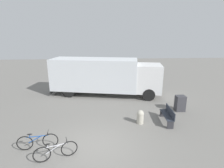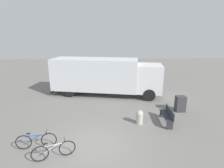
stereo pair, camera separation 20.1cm
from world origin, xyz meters
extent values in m
plane|color=slate|center=(0.00, 0.00, 0.00)|extent=(60.00, 60.00, 0.00)
cube|color=silver|center=(-0.19, 7.19, 1.72)|extent=(7.18, 3.58, 2.52)
cube|color=silver|center=(4.11, 6.35, 1.53)|extent=(2.28, 2.53, 2.14)
cube|color=black|center=(-3.61, 7.85, 0.25)|extent=(0.52, 2.17, 0.16)
cylinder|color=black|center=(4.30, 7.32, 0.46)|extent=(0.96, 0.45, 0.92)
cylinder|color=black|center=(3.92, 5.37, 0.46)|extent=(0.96, 0.45, 0.92)
cylinder|color=black|center=(-1.85, 8.52, 0.46)|extent=(0.96, 0.45, 0.92)
cylinder|color=black|center=(-2.23, 6.57, 0.46)|extent=(0.96, 0.45, 0.92)
cube|color=#282D38|center=(4.00, 1.90, 0.46)|extent=(0.51, 1.58, 0.04)
cube|color=#282D38|center=(4.18, 1.89, 0.65)|extent=(0.15, 1.55, 0.42)
cube|color=#2D2D33|center=(3.94, 1.17, 0.22)|extent=(0.34, 0.07, 0.44)
cube|color=#2D2D33|center=(4.05, 2.63, 0.22)|extent=(0.34, 0.07, 0.44)
torus|color=black|center=(-2.99, -0.14, 0.34)|extent=(0.68, 0.13, 0.68)
torus|color=black|center=(-1.95, 0.00, 0.34)|extent=(0.68, 0.13, 0.68)
cylinder|color=#1E4C9E|center=(-2.47, -0.07, 0.61)|extent=(0.89, 0.15, 0.04)
cylinder|color=#1E4C9E|center=(-2.55, -0.08, 0.48)|extent=(0.59, 0.11, 0.32)
cylinder|color=#1E4C9E|center=(-2.76, -0.11, 0.66)|extent=(0.03, 0.03, 0.11)
ellipsoid|color=black|center=(-2.76, -0.11, 0.74)|extent=(0.23, 0.12, 0.05)
cylinder|color=black|center=(-2.03, -0.01, 0.68)|extent=(0.03, 0.03, 0.14)
cylinder|color=black|center=(-2.03, -0.01, 0.75)|extent=(0.08, 0.44, 0.02)
torus|color=black|center=(-2.02, -0.95, 0.34)|extent=(0.66, 0.25, 0.68)
torus|color=black|center=(-1.02, -0.63, 0.34)|extent=(0.66, 0.25, 0.68)
cylinder|color=silver|center=(-1.52, -0.79, 0.61)|extent=(0.86, 0.31, 0.04)
cylinder|color=silver|center=(-1.60, -0.82, 0.48)|extent=(0.57, 0.22, 0.32)
cylinder|color=silver|center=(-1.80, -0.88, 0.66)|extent=(0.03, 0.03, 0.11)
ellipsoid|color=black|center=(-1.80, -0.88, 0.74)|extent=(0.24, 0.15, 0.05)
cylinder|color=black|center=(-1.10, -0.65, 0.68)|extent=(0.03, 0.03, 0.14)
cylinder|color=black|center=(-1.10, -0.65, 0.75)|extent=(0.16, 0.43, 0.02)
cylinder|color=#B2AD9E|center=(2.48, 1.90, 0.29)|extent=(0.38, 0.38, 0.59)
sphere|color=#B2AD9E|center=(2.48, 1.90, 0.59)|extent=(0.40, 0.40, 0.40)
cube|color=#38383D|center=(5.46, 3.42, 0.51)|extent=(0.60, 0.50, 1.03)
camera|label=1|loc=(0.30, -6.89, 4.81)|focal=28.00mm
camera|label=2|loc=(0.50, -6.90, 4.81)|focal=28.00mm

